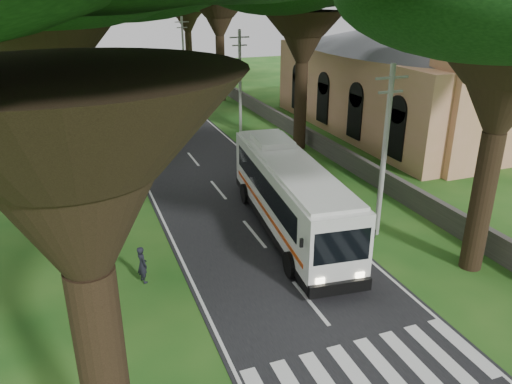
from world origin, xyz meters
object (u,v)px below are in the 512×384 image
Objects in this scene: distant_car_c at (126,64)px; pedestrian at (142,264)px; distant_car_b at (121,80)px; coach_bus at (290,194)px; church at (405,70)px; distant_car_a at (124,112)px; pole_far at (183,52)px; pole_near at (385,150)px; pole_mid at (240,79)px.

distant_car_c is 58.43m from pedestrian.
coach_bus is at bearing -71.32° from distant_car_b.
distant_car_c is (-16.96, 42.21, -4.17)m from church.
church is 24.26m from distant_car_a.
pole_far reaches higher than distant_car_b.
pole_near is 1.99× the size of distant_car_b.
distant_car_b is at bearing 147.21° from pole_far.
pole_mid is 1.00× the size of pole_far.
church reaches higher than pedestrian.
distant_car_b is (-6.80, 4.38, -3.49)m from pole_far.
pole_far is at bearing -32.46° from pedestrian.
pole_far is at bearing 90.26° from coach_bus.
pole_near is 20.00m from pole_mid.
pole_mid is 11.67m from distant_car_a.
church reaches higher than pole_near.
pole_mid is 23.39m from pedestrian.
pole_near is 11.61m from pedestrian.
pole_near is at bearing -66.70° from distant_car_b.
pole_mid is 20.00m from pole_far.
church is 45.68m from distant_car_c.
coach_bus is at bearing -101.72° from pole_mid.
church is 21.37m from coach_bus.
pole_far is (0.00, 20.00, 0.00)m from pole_mid.
distant_car_b is at bearing 105.59° from pole_mid.
pole_far is 1.64× the size of distant_car_c.
pole_mid reaches higher than distant_car_b.
pole_mid reaches higher than coach_bus.
distant_car_a is at bearing -123.53° from pole_far.
pole_near reaches higher than distant_car_a.
pole_mid is 5.11× the size of pedestrian.
church is 3.00× the size of pole_far.
distant_car_b is 13.56m from distant_car_c.
coach_bus reaches higher than distant_car_a.
distant_car_c is at bearing 111.89° from church.
distant_car_b is at bearing -22.56° from pedestrian.
pole_mid is at bearing 110.05° from distant_car_c.
distant_car_b is 2.57× the size of pedestrian.
pole_far reaches higher than coach_bus.
pole_far is 1.99× the size of distant_car_b.
church is at bearing -73.01° from pedestrian.
church is at bearing 51.50° from pole_near.
coach_bus is (-3.76, 1.85, -2.28)m from pole_near.
distant_car_a is 0.90× the size of distant_car_b.
church is 27.41m from pole_far.
pole_near is 5.11× the size of pedestrian.
coach_bus reaches higher than distant_car_c.
pole_mid and pole_far have the same top height.
pedestrian is at bearing -157.63° from coach_bus.
church is at bearing -63.18° from pole_far.
coach_bus is at bearing -95.64° from pole_far.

